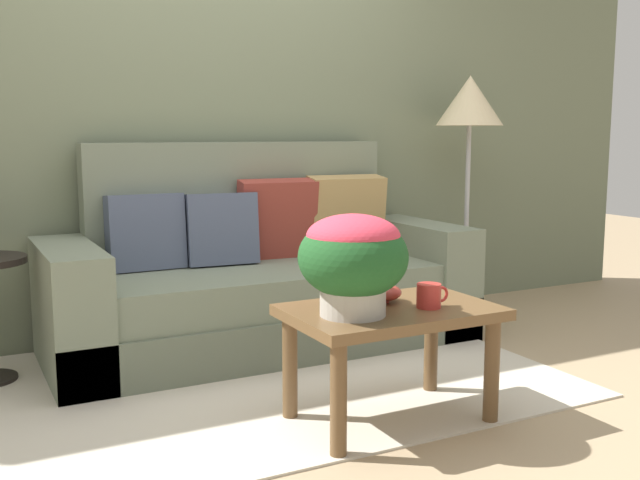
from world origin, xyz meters
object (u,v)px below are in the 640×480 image
Objects in this scene: potted_plant at (353,256)px; coffee_table at (391,327)px; couch at (260,284)px; floor_lamp at (469,114)px; snack_bowl at (383,293)px; coffee_mug at (429,296)px.

coffee_table is at bearing 13.00° from potted_plant.
couch is 1.23m from coffee_table.
floor_lamp is (1.45, 0.08, 0.92)m from couch.
potted_plant is 0.31m from snack_bowl.
snack_bowl is at bearing 123.96° from coffee_mug.
floor_lamp is 3.63× the size of potted_plant.
potted_plant is 2.94× the size of coffee_mug.
potted_plant is at bearing -97.21° from couch.
coffee_mug is at bearing -31.97° from coffee_table.
floor_lamp is at bearing 43.01° from coffee_table.
floor_lamp is at bearing 41.48° from snack_bowl.
coffee_mug is at bearing -132.65° from floor_lamp.
coffee_mug is (0.32, -0.03, -0.18)m from potted_plant.
floor_lamp is at bearing 40.24° from potted_plant.
potted_plant reaches higher than coffee_mug.
floor_lamp reaches higher than coffee_mug.
couch is 5.46× the size of potted_plant.
potted_plant is 2.78× the size of snack_bowl.
potted_plant is at bearing -148.94° from snack_bowl.
coffee_table is 1.97× the size of potted_plant.
potted_plant reaches higher than snack_bowl.
couch reaches higher than snack_bowl.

